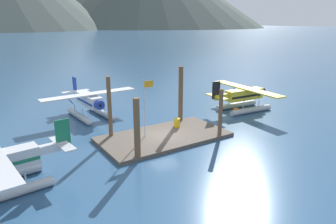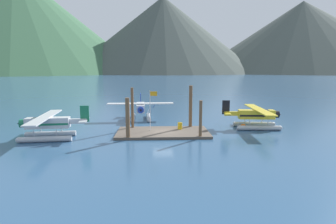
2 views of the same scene
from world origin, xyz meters
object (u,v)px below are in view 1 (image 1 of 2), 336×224
object	(u,v)px
seaplane_yellow_stbd_fwd	(244,97)
flagpole	(146,101)
fuel_drum	(177,123)
seaplane_white_bow_left	(89,103)
mooring_buoy	(236,111)

from	to	relation	value
seaplane_yellow_stbd_fwd	flagpole	bearing A→B (deg)	-172.18
fuel_drum	seaplane_white_bow_left	xyz separation A→B (m)	(-5.58, 8.79, 0.84)
seaplane_white_bow_left	flagpole	bearing A→B (deg)	-78.68
seaplane_white_bow_left	mooring_buoy	bearing A→B (deg)	-29.85
flagpole	seaplane_white_bow_left	world-z (taller)	flagpole
fuel_drum	seaplane_yellow_stbd_fwd	xyz separation A→B (m)	(10.58, 1.43, 0.84)
flagpole	seaplane_white_bow_left	bearing A→B (deg)	101.32
seaplane_white_bow_left	seaplane_yellow_stbd_fwd	bearing A→B (deg)	-24.50
mooring_buoy	seaplane_yellow_stbd_fwd	world-z (taller)	seaplane_yellow_stbd_fwd
seaplane_white_bow_left	fuel_drum	bearing A→B (deg)	-57.63
fuel_drum	seaplane_white_bow_left	world-z (taller)	seaplane_white_bow_left
flagpole	seaplane_yellow_stbd_fwd	bearing A→B (deg)	7.82
flagpole	fuel_drum	bearing A→B (deg)	8.20
fuel_drum	flagpole	bearing A→B (deg)	-171.80
mooring_buoy	seaplane_yellow_stbd_fwd	distance (m)	2.45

